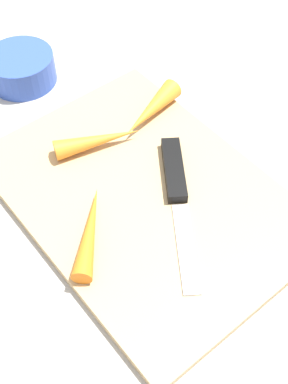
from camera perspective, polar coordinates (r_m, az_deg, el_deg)
name	(u,v)px	position (r m, az deg, el deg)	size (l,w,h in m)	color
ground_plane	(144,198)	(0.57, 0.00, -0.73)	(1.40, 1.40, 0.00)	#ADA8A0
cutting_board	(144,195)	(0.57, 0.00, -0.37)	(0.36, 0.26, 0.01)	tan
knife	(177,180)	(0.57, 3.84, 1.36)	(0.18, 0.13, 0.01)	#B7B7BC
carrot_longest	(90,231)	(0.52, -6.30, -4.49)	(0.02, 0.02, 0.11)	orange
carrot_medium	(95,142)	(0.60, -5.75, 5.75)	(0.02, 0.02, 0.11)	orange
carrot_shortest	(151,110)	(0.63, 0.83, 9.51)	(0.03, 0.03, 0.10)	orange
small_bowl	(22,68)	(0.73, -13.96, 13.77)	(0.09, 0.09, 0.04)	#3351B2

